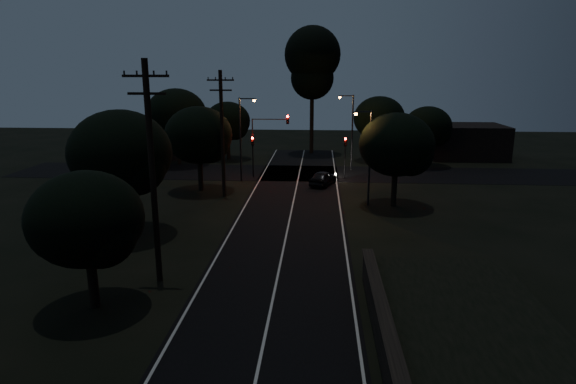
{
  "coord_description": "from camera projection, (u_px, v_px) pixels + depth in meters",
  "views": [
    {
      "loc": [
        2.08,
        -7.32,
        10.43
      ],
      "look_at": [
        0.0,
        24.0,
        2.5
      ],
      "focal_mm": 30.0,
      "sensor_mm": 36.0,
      "label": 1
    }
  ],
  "objects": [
    {
      "name": "road_surface",
      "position": [
        294.0,
        200.0,
        39.88
      ],
      "size": [
        60.0,
        70.0,
        0.03
      ],
      "color": "black",
      "rests_on": "ground"
    },
    {
      "name": "utility_pole_mid",
      "position": [
        152.0,
        171.0,
        23.27
      ],
      "size": [
        2.2,
        0.3,
        11.0
      ],
      "color": "black",
      "rests_on": "ground"
    },
    {
      "name": "utility_pole_far",
      "position": [
        222.0,
        132.0,
        39.77
      ],
      "size": [
        2.2,
        0.3,
        10.5
      ],
      "color": "black",
      "rests_on": "ground"
    },
    {
      "name": "tree_left_b",
      "position": [
        89.0,
        222.0,
        20.79
      ],
      "size": [
        4.96,
        4.96,
        6.3
      ],
      "color": "black",
      "rests_on": "ground"
    },
    {
      "name": "tree_left_c",
      "position": [
        123.0,
        155.0,
        30.31
      ],
      "size": [
        6.42,
        6.42,
        8.12
      ],
      "color": "black",
      "rests_on": "ground"
    },
    {
      "name": "tree_left_d",
      "position": [
        201.0,
        137.0,
        41.9
      ],
      "size": [
        5.9,
        5.9,
        7.48
      ],
      "color": "black",
      "rests_on": "ground"
    },
    {
      "name": "tree_far_nw",
      "position": [
        229.0,
        122.0,
        57.51
      ],
      "size": [
        5.43,
        5.43,
        6.88
      ],
      "color": "black",
      "rests_on": "ground"
    },
    {
      "name": "tree_far_w",
      "position": [
        178.0,
        116.0,
        53.67
      ],
      "size": [
        6.72,
        6.72,
        8.56
      ],
      "color": "black",
      "rests_on": "ground"
    },
    {
      "name": "tree_far_ne",
      "position": [
        381.0,
        119.0,
        56.23
      ],
      "size": [
        6.0,
        6.0,
        7.58
      ],
      "color": "black",
      "rests_on": "ground"
    },
    {
      "name": "tree_far_e",
      "position": [
        429.0,
        128.0,
        53.17
      ],
      "size": [
        5.25,
        5.25,
        6.66
      ],
      "color": "black",
      "rests_on": "ground"
    },
    {
      "name": "tree_right_a",
      "position": [
        399.0,
        147.0,
        36.99
      ],
      "size": [
        5.79,
        5.79,
        7.36
      ],
      "color": "black",
      "rests_on": "ground"
    },
    {
      "name": "tall_pine",
      "position": [
        312.0,
        62.0,
        60.11
      ],
      "size": [
        7.0,
        7.0,
        15.9
      ],
      "color": "black",
      "rests_on": "ground"
    },
    {
      "name": "building_left",
      "position": [
        145.0,
        138.0,
        60.83
      ],
      "size": [
        10.0,
        8.0,
        4.4
      ],
      "primitive_type": "cube",
      "color": "black",
      "rests_on": "ground"
    },
    {
      "name": "building_right",
      "position": [
        465.0,
        141.0,
        59.27
      ],
      "size": [
        9.0,
        7.0,
        4.0
      ],
      "primitive_type": "cube",
      "color": "black",
      "rests_on": "ground"
    },
    {
      "name": "signal_left",
      "position": [
        253.0,
        149.0,
        48.06
      ],
      "size": [
        0.28,
        0.35,
        4.1
      ],
      "color": "black",
      "rests_on": "ground"
    },
    {
      "name": "signal_right",
      "position": [
        345.0,
        150.0,
        47.47
      ],
      "size": [
        0.28,
        0.35,
        4.1
      ],
      "color": "black",
      "rests_on": "ground"
    },
    {
      "name": "signal_mast",
      "position": [
        269.0,
        134.0,
        47.59
      ],
      "size": [
        3.7,
        0.35,
        6.25
      ],
      "color": "black",
      "rests_on": "ground"
    },
    {
      "name": "streetlight_a",
      "position": [
        242.0,
        133.0,
        45.74
      ],
      "size": [
        1.66,
        0.26,
        8.0
      ],
      "color": "black",
      "rests_on": "ground"
    },
    {
      "name": "streetlight_b",
      "position": [
        351.0,
        127.0,
        50.86
      ],
      "size": [
        1.66,
        0.26,
        8.0
      ],
      "color": "black",
      "rests_on": "ground"
    },
    {
      "name": "streetlight_c",
      "position": [
        368.0,
        151.0,
        37.36
      ],
      "size": [
        1.46,
        0.26,
        7.5
      ],
      "color": "black",
      "rests_on": "ground"
    },
    {
      "name": "car",
      "position": [
        323.0,
        178.0,
        45.05
      ],
      "size": [
        2.91,
        4.35,
        1.38
      ],
      "primitive_type": "imported",
      "rotation": [
        0.0,
        0.0,
        2.79
      ],
      "color": "black",
      "rests_on": "ground"
    }
  ]
}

